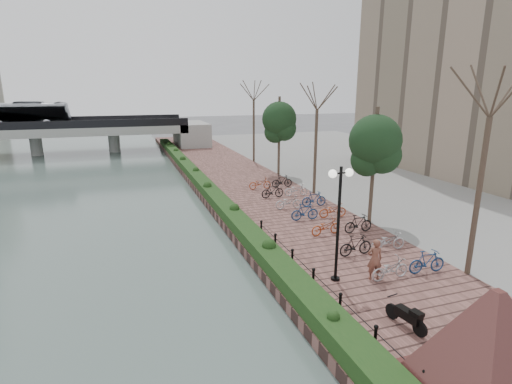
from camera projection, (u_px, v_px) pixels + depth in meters
name	position (u px, v px, depth m)	size (l,w,h in m)	color
ground	(315.00, 352.00, 12.36)	(220.00, 220.00, 0.00)	#59595B
promenade	(256.00, 195.00, 29.59)	(8.00, 75.00, 0.50)	brown
inland_pavement	(431.00, 180.00, 34.57)	(24.00, 75.00, 0.50)	gray
hedge	(204.00, 184.00, 30.68)	(1.10, 56.00, 0.60)	#123312
chain_fence	(326.00, 291.00, 14.42)	(0.10, 14.10, 0.70)	black
granite_monument	(489.00, 349.00, 9.29)	(5.84, 5.84, 3.05)	#43241D
lamppost	(340.00, 199.00, 15.16)	(1.02, 0.32, 4.62)	black
motorcycle	(406.00, 315.00, 12.71)	(0.43, 1.39, 0.87)	black
pedestrian	(375.00, 259.00, 15.86)	(0.62, 0.41, 1.70)	brown
bicycle_parking	(319.00, 211.00, 23.36)	(2.40, 17.32, 1.00)	#B2B3B7
street_trees	(339.00, 157.00, 25.55)	(3.20, 37.12, 6.80)	#362D20
bridge	(31.00, 128.00, 48.01)	(36.00, 10.77, 6.50)	gray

